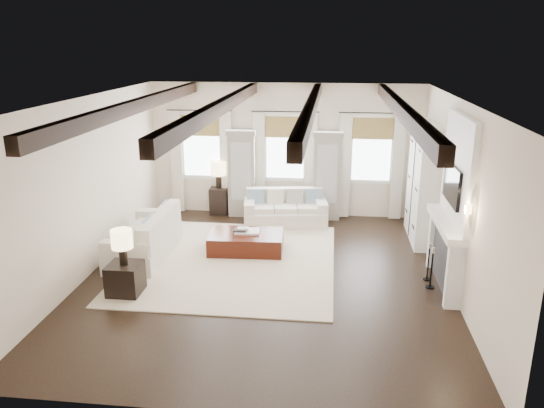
# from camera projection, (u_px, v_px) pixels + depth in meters

# --- Properties ---
(ground) EXTENTS (7.50, 7.50, 0.00)m
(ground) POSITION_uv_depth(u_px,v_px,m) (266.00, 277.00, 9.69)
(ground) COLOR black
(ground) RESTS_ON ground
(room_shell) EXTENTS (6.54, 7.54, 3.22)m
(room_shell) POSITION_uv_depth(u_px,v_px,m) (312.00, 166.00, 9.90)
(room_shell) COLOR white
(room_shell) RESTS_ON ground
(area_rug) EXTENTS (3.96, 4.32, 0.02)m
(area_rug) POSITION_uv_depth(u_px,v_px,m) (232.00, 261.00, 10.36)
(area_rug) COLOR beige
(area_rug) RESTS_ON ground
(sofa_back) EXTENTS (2.01, 1.12, 0.82)m
(sofa_back) POSITION_uv_depth(u_px,v_px,m) (285.00, 211.00, 12.39)
(sofa_back) COLOR white
(sofa_back) RESTS_ON ground
(sofa_left) EXTENTS (0.97, 2.13, 0.91)m
(sofa_left) POSITION_uv_depth(u_px,v_px,m) (147.00, 239.00, 10.52)
(sofa_left) COLOR white
(sofa_left) RESTS_ON ground
(ottoman) EXTENTS (1.53, 1.00, 0.39)m
(ottoman) POSITION_uv_depth(u_px,v_px,m) (246.00, 242.00, 10.81)
(ottoman) COLOR black
(ottoman) RESTS_ON ground
(tray) EXTENTS (0.52, 0.40, 0.04)m
(tray) POSITION_uv_depth(u_px,v_px,m) (247.00, 231.00, 10.82)
(tray) COLOR white
(tray) RESTS_ON ottoman
(book_lower) EXTENTS (0.27, 0.21, 0.04)m
(book_lower) POSITION_uv_depth(u_px,v_px,m) (240.00, 230.00, 10.77)
(book_lower) COLOR #262628
(book_lower) RESTS_ON tray
(book_upper) EXTENTS (0.23, 0.18, 0.03)m
(book_upper) POSITION_uv_depth(u_px,v_px,m) (243.00, 228.00, 10.76)
(book_upper) COLOR beige
(book_upper) RESTS_ON book_lower
(side_table_front) EXTENTS (0.54, 0.54, 0.54)m
(side_table_front) POSITION_uv_depth(u_px,v_px,m) (125.00, 279.00, 8.97)
(side_table_front) COLOR black
(side_table_front) RESTS_ON ground
(lamp_front) EXTENTS (0.36, 0.36, 0.61)m
(lamp_front) POSITION_uv_depth(u_px,v_px,m) (122.00, 241.00, 8.77)
(lamp_front) COLOR black
(lamp_front) RESTS_ON side_table_front
(side_table_back) EXTENTS (0.44, 0.44, 0.65)m
(side_table_back) POSITION_uv_depth(u_px,v_px,m) (220.00, 200.00, 13.19)
(side_table_back) COLOR black
(side_table_back) RESTS_ON ground
(lamp_back) EXTENTS (0.39, 0.39, 0.68)m
(lamp_back) POSITION_uv_depth(u_px,v_px,m) (219.00, 170.00, 12.96)
(lamp_back) COLOR black
(lamp_back) RESTS_ON side_table_back
(candlestick_near) EXTENTS (0.15, 0.15, 0.75)m
(candlestick_near) POSITION_uv_depth(u_px,v_px,m) (431.00, 271.00, 9.18)
(candlestick_near) COLOR black
(candlestick_near) RESTS_ON ground
(candlestick_far) EXTENTS (0.14, 0.14, 0.70)m
(candlestick_far) POSITION_uv_depth(u_px,v_px,m) (428.00, 265.00, 9.49)
(candlestick_far) COLOR black
(candlestick_far) RESTS_ON ground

